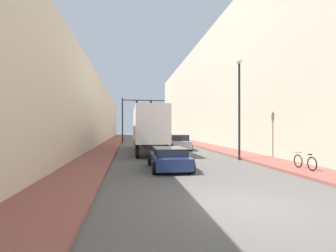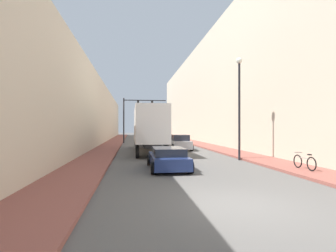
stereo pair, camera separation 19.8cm
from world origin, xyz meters
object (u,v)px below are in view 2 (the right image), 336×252
(suv_car, at_px, (179,143))
(parked_bicycle, at_px, (304,162))
(semi_truck, at_px, (148,128))
(sedan_car, at_px, (168,158))
(street_lamp, at_px, (239,95))
(traffic_signal_gantry, at_px, (134,112))

(suv_car, height_order, parked_bicycle, suv_car)
(semi_truck, relative_size, sedan_car, 2.97)
(street_lamp, bearing_deg, suv_car, 107.23)
(traffic_signal_gantry, distance_m, parked_bicycle, 28.02)
(suv_car, bearing_deg, street_lamp, -72.77)
(traffic_signal_gantry, bearing_deg, sedan_car, -85.90)
(semi_truck, height_order, suv_car, semi_truck)
(sedan_car, bearing_deg, traffic_signal_gantry, 94.10)
(semi_truck, xyz_separation_m, suv_car, (3.34, 1.68, -1.56))
(sedan_car, distance_m, parked_bicycle, 7.21)
(sedan_car, height_order, street_lamp, street_lamp)
(semi_truck, relative_size, parked_bicycle, 7.16)
(semi_truck, xyz_separation_m, traffic_signal_gantry, (-1.27, 13.90, 2.26))
(sedan_car, relative_size, suv_car, 0.95)
(sedan_car, bearing_deg, suv_car, 76.72)
(traffic_signal_gantry, distance_m, street_lamp, 22.31)
(sedan_car, xyz_separation_m, suv_car, (2.86, 12.13, 0.15))
(suv_car, distance_m, traffic_signal_gantry, 13.60)
(suv_car, relative_size, street_lamp, 0.63)
(traffic_signal_gantry, relative_size, street_lamp, 0.90)
(suv_car, relative_size, parked_bicycle, 2.54)
(sedan_car, distance_m, street_lamp, 7.66)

